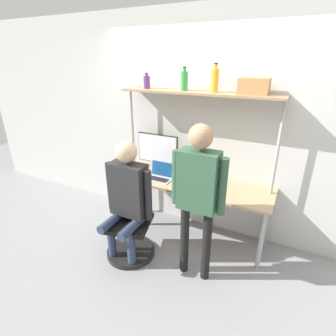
{
  "coord_description": "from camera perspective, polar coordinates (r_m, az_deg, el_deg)",
  "views": [
    {
      "loc": [
        1.06,
        -2.37,
        2.14
      ],
      "look_at": [
        -0.07,
        -0.15,
        1.1
      ],
      "focal_mm": 28.0,
      "sensor_mm": 36.0,
      "label": 1
    }
  ],
  "objects": [
    {
      "name": "bottle_amber",
      "position": [
        2.97,
        10.18,
        18.34
      ],
      "size": [
        0.08,
        0.08,
        0.3
      ],
      "color": "gold",
      "rests_on": "shelf_unit"
    },
    {
      "name": "office_chair",
      "position": [
        3.17,
        -8.02,
        -13.67
      ],
      "size": [
        0.56,
        0.56,
        0.9
      ],
      "color": "black",
      "rests_on": "ground_plane"
    },
    {
      "name": "wall_back",
      "position": [
        3.3,
        7.48,
        8.66
      ],
      "size": [
        8.0,
        0.06,
        2.7
      ],
      "color": "silver",
      "rests_on": "ground_plane"
    },
    {
      "name": "shelf_unit",
      "position": [
        3.07,
        6.41,
        12.01
      ],
      "size": [
        1.86,
        0.32,
        1.81
      ],
      "color": "#997A56",
      "rests_on": "ground_plane"
    },
    {
      "name": "laptop",
      "position": [
        3.28,
        -1.66,
        -1.24
      ],
      "size": [
        0.32,
        0.21,
        0.22
      ],
      "color": "#BCBCC1",
      "rests_on": "desk"
    },
    {
      "name": "bottle_green",
      "position": [
        3.09,
        3.58,
        18.47
      ],
      "size": [
        0.08,
        0.08,
        0.26
      ],
      "color": "#2D8C3F",
      "rests_on": "shelf_unit"
    },
    {
      "name": "person_standing",
      "position": [
        2.45,
        6.56,
        -4.13
      ],
      "size": [
        0.53,
        0.22,
        1.63
      ],
      "color": "black",
      "rests_on": "ground_plane"
    },
    {
      "name": "storage_box",
      "position": [
        2.88,
        18.18,
        16.56
      ],
      "size": [
        0.3,
        0.18,
        0.16
      ],
      "color": "#B27A47",
      "rests_on": "shelf_unit"
    },
    {
      "name": "desk",
      "position": [
        3.24,
        4.86,
        -4.3
      ],
      "size": [
        1.95,
        0.61,
        0.75
      ],
      "color": "tan",
      "rests_on": "ground_plane"
    },
    {
      "name": "person_seated",
      "position": [
        2.85,
        -8.92,
        -5.39
      ],
      "size": [
        0.57,
        0.47,
        1.38
      ],
      "color": "#2D3856",
      "rests_on": "ground_plane"
    },
    {
      "name": "cell_phone",
      "position": [
        3.17,
        2.23,
        -3.25
      ],
      "size": [
        0.07,
        0.15,
        0.01
      ],
      "color": "#264C8C",
      "rests_on": "desk"
    },
    {
      "name": "monitor",
      "position": [
        3.43,
        -2.28,
        3.8
      ],
      "size": [
        0.57,
        0.19,
        0.5
      ],
      "color": "black",
      "rests_on": "desk"
    },
    {
      "name": "bottle_purple",
      "position": [
        3.32,
        -4.63,
        18.18
      ],
      "size": [
        0.08,
        0.08,
        0.18
      ],
      "color": "#593372",
      "rests_on": "shelf_unit"
    },
    {
      "name": "ground_plane",
      "position": [
        3.36,
        2.28,
        -16.84
      ],
      "size": [
        12.0,
        12.0,
        0.0
      ],
      "primitive_type": "plane",
      "color": "gray"
    }
  ]
}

